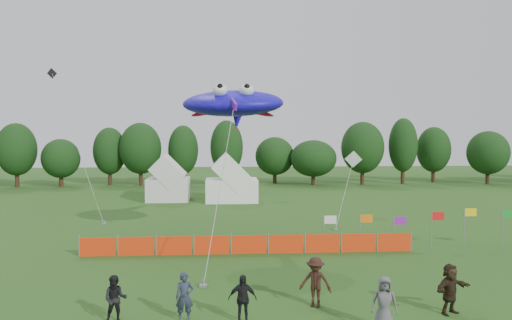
{
  "coord_description": "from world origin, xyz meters",
  "views": [
    {
      "loc": [
        -1.67,
        -17.82,
        6.45
      ],
      "look_at": [
        0.0,
        6.0,
        5.2
      ],
      "focal_mm": 35.0,
      "sensor_mm": 36.0,
      "label": 1
    }
  ],
  "objects": [
    {
      "name": "spectator_b",
      "position": [
        -5.29,
        -0.82,
        0.82
      ],
      "size": [
        0.85,
        0.69,
        1.64
      ],
      "primitive_type": "imported",
      "rotation": [
        0.0,
        0.0,
        0.09
      ],
      "color": "black",
      "rests_on": "ground"
    },
    {
      "name": "small_kite_white",
      "position": [
        8.42,
        20.6,
        3.39
      ],
      "size": [
        3.97,
        7.59,
        5.09
      ],
      "color": "white",
      "rests_on": "ground"
    },
    {
      "name": "stingray_kite",
      "position": [
        -0.97,
        10.69,
        8.14
      ],
      "size": [
        6.56,
        15.06,
        9.2
      ],
      "color": "#1F10E8",
      "rests_on": "ground"
    },
    {
      "name": "spectator_f",
      "position": [
        6.5,
        -0.78,
        0.91
      ],
      "size": [
        1.74,
        1.23,
        1.81
      ],
      "primitive_type": "imported",
      "rotation": [
        0.0,
        0.0,
        0.47
      ],
      "color": "black",
      "rests_on": "ground"
    },
    {
      "name": "spectator_a",
      "position": [
        -2.94,
        -0.84,
        0.85
      ],
      "size": [
        0.65,
        0.45,
        1.7
      ],
      "primitive_type": "imported",
      "rotation": [
        0.0,
        0.0,
        0.07
      ],
      "color": "#272D41",
      "rests_on": "ground"
    },
    {
      "name": "tent_right",
      "position": [
        -0.68,
        29.71,
        1.77
      ],
      "size": [
        4.97,
        3.98,
        3.51
      ],
      "color": "white",
      "rests_on": "ground"
    },
    {
      "name": "spectator_e",
      "position": [
        3.69,
        -1.99,
        0.88
      ],
      "size": [
        0.94,
        0.69,
        1.76
      ],
      "primitive_type": "imported",
      "rotation": [
        0.0,
        0.0,
        -0.16
      ],
      "color": "#545358",
      "rests_on": "ground"
    },
    {
      "name": "treeline",
      "position": [
        1.61,
        44.93,
        4.18
      ],
      "size": [
        104.57,
        8.78,
        8.36
      ],
      "color": "#382314",
      "rests_on": "ground"
    },
    {
      "name": "small_kite_dark",
      "position": [
        -13.76,
        23.19,
        7.08
      ],
      "size": [
        6.81,
        8.85,
        12.14
      ],
      "color": "black",
      "rests_on": "ground"
    },
    {
      "name": "tent_left",
      "position": [
        -6.79,
        30.84,
        1.79
      ],
      "size": [
        4.02,
        4.02,
        3.55
      ],
      "color": "silver",
      "rests_on": "ground"
    },
    {
      "name": "spectator_c",
      "position": [
        1.82,
        0.29,
        0.93
      ],
      "size": [
        1.38,
        1.1,
        1.86
      ],
      "primitive_type": "imported",
      "rotation": [
        0.0,
        0.0,
        -0.39
      ],
      "color": "black",
      "rests_on": "ground"
    },
    {
      "name": "spectator_d",
      "position": [
        -0.96,
        -1.09,
        0.83
      ],
      "size": [
        0.98,
        0.41,
        1.66
      ],
      "primitive_type": "imported",
      "rotation": [
        0.0,
        0.0,
        0.0
      ],
      "color": "black",
      "rests_on": "ground"
    },
    {
      "name": "ground",
      "position": [
        0.0,
        0.0,
        0.0
      ],
      "size": [
        160.0,
        160.0,
        0.0
      ],
      "primitive_type": "plane",
      "color": "#234C16",
      "rests_on": "ground"
    },
    {
      "name": "flag_row",
      "position": [
        9.27,
        9.07,
        1.4
      ],
      "size": [
        10.73,
        0.64,
        2.26
      ],
      "color": "gray",
      "rests_on": "ground"
    },
    {
      "name": "barrier_fence",
      "position": [
        -0.19,
        8.69,
        0.5
      ],
      "size": [
        17.9,
        0.06,
        1.0
      ],
      "color": "red",
      "rests_on": "ground"
    }
  ]
}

